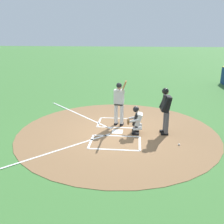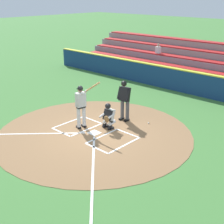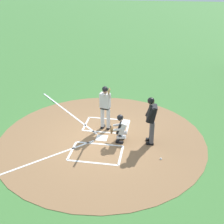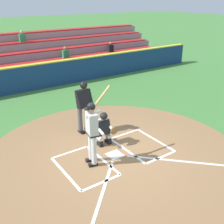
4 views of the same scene
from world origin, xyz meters
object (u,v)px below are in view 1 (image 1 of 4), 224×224
batter (119,101)px  catcher (136,120)px  plate_umpire (166,108)px  baseball (179,145)px

batter → catcher: batter is taller
batter → catcher: size_ratio=1.88×
catcher → batter: bearing=40.4°
plate_umpire → catcher: bearing=94.5°
baseball → catcher: bearing=58.2°
plate_umpire → baseball: size_ratio=25.20×
catcher → baseball: size_ratio=15.27×
batter → plate_umpire: size_ratio=1.14×
batter → catcher: (-0.86, -0.73, -0.51)m
batter → baseball: 3.11m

